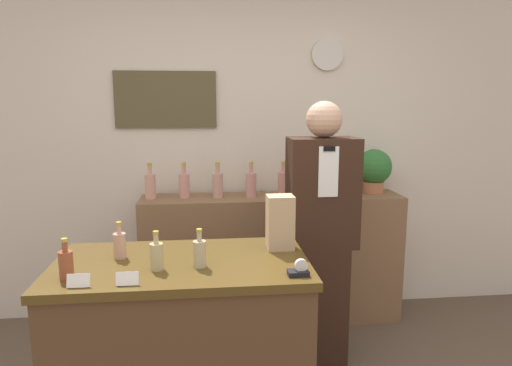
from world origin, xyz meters
TOP-DOWN VIEW (x-y plane):
  - back_wall at (-0.00, 2.00)m, footprint 5.20×0.09m
  - back_shelf at (0.22, 1.75)m, footprint 1.96×0.38m
  - display_counter at (-0.39, 0.48)m, footprint 1.19×0.66m
  - shopkeeper at (0.45, 1.15)m, footprint 0.43×0.27m
  - potted_plant at (1.02, 1.79)m, footprint 0.27×0.27m
  - paper_bag at (0.09, 0.62)m, footprint 0.13×0.12m
  - tape_dispenser at (0.12, 0.25)m, footprint 0.09×0.06m
  - price_card_left at (-0.79, 0.22)m, footprint 0.09×0.02m
  - price_card_right at (-0.60, 0.22)m, footprint 0.09×0.02m
  - counter_bottle_0 at (-0.86, 0.31)m, footprint 0.06×0.06m
  - counter_bottle_1 at (-0.68, 0.56)m, footprint 0.06×0.06m
  - counter_bottle_2 at (-0.49, 0.38)m, footprint 0.06×0.06m
  - counter_bottle_3 at (-0.31, 0.40)m, footprint 0.06×0.06m
  - shelf_bottle_0 at (-0.68, 1.77)m, footprint 0.08×0.08m
  - shelf_bottle_1 at (-0.43, 1.76)m, footprint 0.08×0.08m
  - shelf_bottle_2 at (-0.19, 1.75)m, footprint 0.08×0.08m
  - shelf_bottle_3 at (0.06, 1.74)m, footprint 0.08×0.08m
  - shelf_bottle_4 at (0.30, 1.77)m, footprint 0.08×0.08m
  - shelf_bottle_5 at (0.55, 1.73)m, footprint 0.08×0.08m
  - shelf_bottle_6 at (0.80, 1.73)m, footprint 0.08×0.08m

SIDE VIEW (x-z plane):
  - display_counter at x=-0.39m, z-range 0.00..0.95m
  - back_shelf at x=0.22m, z-range 0.00..0.99m
  - shopkeeper at x=0.45m, z-range 0.00..1.69m
  - tape_dispenser at x=0.12m, z-range 0.94..1.01m
  - price_card_left at x=-0.79m, z-range 0.95..1.01m
  - price_card_right at x=-0.60m, z-range 0.95..1.01m
  - counter_bottle_0 at x=-0.86m, z-range 0.93..1.11m
  - counter_bottle_1 at x=-0.68m, z-range 0.93..1.11m
  - counter_bottle_2 at x=-0.49m, z-range 0.93..1.11m
  - counter_bottle_3 at x=-0.31m, z-range 0.93..1.11m
  - shelf_bottle_0 at x=-0.68m, z-range 0.95..1.22m
  - shelf_bottle_1 at x=-0.43m, z-range 0.95..1.22m
  - shelf_bottle_2 at x=-0.19m, z-range 0.95..1.22m
  - shelf_bottle_3 at x=0.06m, z-range 0.95..1.22m
  - shelf_bottle_4 at x=0.30m, z-range 0.95..1.22m
  - shelf_bottle_5 at x=0.55m, z-range 0.95..1.22m
  - shelf_bottle_6 at x=0.80m, z-range 0.95..1.22m
  - paper_bag at x=0.09m, z-range 0.95..1.23m
  - potted_plant at x=1.02m, z-range 1.00..1.35m
  - back_wall at x=0.00m, z-range 0.00..2.70m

